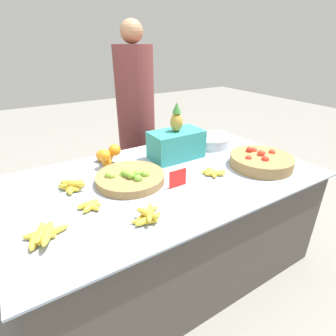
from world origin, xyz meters
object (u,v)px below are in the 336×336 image
Objects in this scene: produce_crate at (176,143)px; vendor_person at (137,125)px; metal_bowl at (210,141)px; price_sign at (178,178)px; tomato_basket at (261,161)px; lime_bowl at (130,178)px.

produce_crate is 0.24× the size of vendor_person.
price_sign is (-0.59, -0.42, 0.02)m from metal_bowl.
metal_bowl is at bearing 10.34° from produce_crate.
price_sign reaches higher than metal_bowl.
tomato_basket reaches higher than price_sign.
tomato_basket is 0.25× the size of vendor_person.
tomato_basket is at bearing -6.37° from price_sign.
produce_crate is (0.43, 0.16, 0.08)m from lime_bowl.
tomato_basket is 1.22m from vendor_person.
tomato_basket is 1.03× the size of produce_crate.
vendor_person reaches higher than produce_crate.
produce_crate reaches higher than tomato_basket.
tomato_basket reaches higher than metal_bowl.
price_sign is 0.07× the size of vendor_person.
produce_crate reaches higher than metal_bowl.
lime_bowl is at bearing -163.99° from metal_bowl.
lime_bowl is 1.28× the size of metal_bowl.
metal_bowl is (-0.03, 0.48, -0.00)m from tomato_basket.
vendor_person reaches higher than tomato_basket.
price_sign is at bearing -144.50° from metal_bowl.
vendor_person reaches higher than lime_bowl.
lime_bowl is 0.99× the size of tomato_basket.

